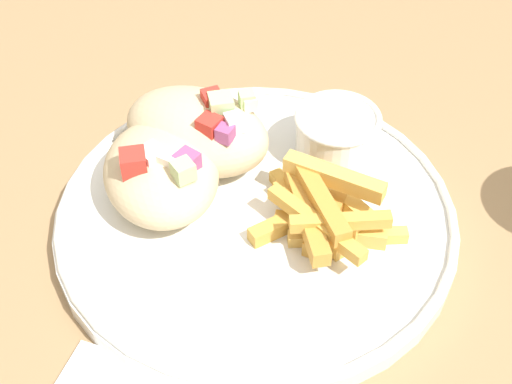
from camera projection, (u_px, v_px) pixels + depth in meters
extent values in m
cube|color=#9E7A51|center=(295.00, 247.00, 0.53)|extent=(1.37, 1.37, 0.04)
cylinder|color=#9E7A51|center=(179.00, 33.00, 1.38)|extent=(0.06, 0.06, 0.69)
cylinder|color=white|center=(256.00, 218.00, 0.51)|extent=(0.29, 0.29, 0.01)
torus|color=white|center=(256.00, 210.00, 0.51)|extent=(0.28, 0.28, 0.01)
ellipsoid|color=beige|center=(161.00, 172.00, 0.50)|extent=(0.13, 0.13, 0.05)
cube|color=red|center=(133.00, 163.00, 0.47)|extent=(0.02, 0.02, 0.02)
cube|color=silver|center=(170.00, 161.00, 0.48)|extent=(0.01, 0.01, 0.01)
cube|color=#A34C84|center=(187.00, 162.00, 0.48)|extent=(0.02, 0.02, 0.01)
cube|color=#B7D693|center=(183.00, 171.00, 0.47)|extent=(0.02, 0.02, 0.01)
cube|color=white|center=(152.00, 158.00, 0.48)|extent=(0.02, 0.02, 0.02)
ellipsoid|color=beige|center=(197.00, 131.00, 0.53)|extent=(0.12, 0.09, 0.06)
cube|color=#B7D693|center=(221.00, 106.00, 0.50)|extent=(0.02, 0.02, 0.02)
cube|color=#A34C84|center=(227.00, 132.00, 0.49)|extent=(0.01, 0.01, 0.01)
cube|color=silver|center=(249.00, 103.00, 0.51)|extent=(0.01, 0.01, 0.01)
cube|color=red|center=(212.00, 100.00, 0.51)|extent=(0.02, 0.02, 0.01)
cube|color=white|center=(234.00, 123.00, 0.50)|extent=(0.02, 0.02, 0.01)
cube|color=#B7D693|center=(247.00, 99.00, 0.51)|extent=(0.02, 0.02, 0.01)
cube|color=red|center=(207.00, 129.00, 0.50)|extent=(0.01, 0.01, 0.01)
cube|color=#E5B251|center=(346.00, 202.00, 0.51)|extent=(0.07, 0.03, 0.01)
cube|color=#E5B251|center=(343.00, 232.00, 0.49)|extent=(0.06, 0.04, 0.01)
cube|color=gold|center=(322.00, 228.00, 0.49)|extent=(0.02, 0.06, 0.01)
cube|color=gold|center=(331.00, 223.00, 0.49)|extent=(0.07, 0.04, 0.01)
cube|color=#E5B251|center=(351.00, 233.00, 0.49)|extent=(0.07, 0.06, 0.01)
cube|color=gold|center=(305.00, 209.00, 0.50)|extent=(0.07, 0.05, 0.01)
cube|color=gold|center=(283.00, 219.00, 0.50)|extent=(0.04, 0.06, 0.01)
cube|color=gold|center=(314.00, 213.00, 0.50)|extent=(0.07, 0.04, 0.01)
cube|color=#E5B251|center=(334.00, 177.00, 0.49)|extent=(0.07, 0.02, 0.01)
cube|color=gold|center=(316.00, 223.00, 0.47)|extent=(0.08, 0.03, 0.01)
cube|color=gold|center=(324.00, 195.00, 0.48)|extent=(0.07, 0.06, 0.01)
cube|color=gold|center=(323.00, 209.00, 0.49)|extent=(0.06, 0.01, 0.01)
cube|color=gold|center=(340.00, 222.00, 0.47)|extent=(0.06, 0.05, 0.01)
cube|color=gold|center=(306.00, 213.00, 0.48)|extent=(0.07, 0.07, 0.01)
cylinder|color=white|center=(336.00, 137.00, 0.54)|extent=(0.06, 0.06, 0.04)
cylinder|color=beige|center=(338.00, 121.00, 0.53)|extent=(0.05, 0.05, 0.01)
torus|color=white|center=(338.00, 118.00, 0.52)|extent=(0.07, 0.07, 0.00)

